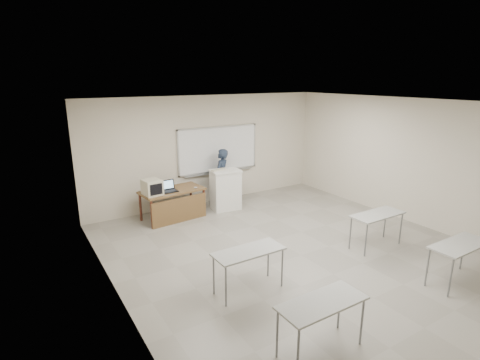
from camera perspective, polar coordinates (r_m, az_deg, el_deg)
floor at (r=7.79m, az=9.31°, el=-11.27°), size 7.00×8.00×0.01m
whiteboard at (r=10.59m, az=-3.31°, el=4.61°), size 2.48×0.10×1.31m
student_desks at (r=6.66m, az=17.32°, el=-10.20°), size 4.40×2.20×0.73m
instructor_desk at (r=9.43m, az=-10.00°, el=-2.75°), size 1.56×0.78×0.75m
podium at (r=10.06m, az=-2.22°, el=-1.46°), size 0.77×0.56×1.08m
crt_monitor at (r=9.14m, az=-13.27°, el=-1.09°), size 0.41×0.45×0.38m
laptop at (r=9.36m, az=-10.73°, el=-1.33°), size 0.36×0.33×0.26m
mouse at (r=9.50m, az=-6.79°, el=-1.17°), size 0.12×0.10×0.04m
keyboard at (r=9.91m, az=-3.23°, el=1.57°), size 0.45×0.23×0.02m
presenter at (r=10.45m, az=-2.82°, el=0.53°), size 0.68×0.65×1.56m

